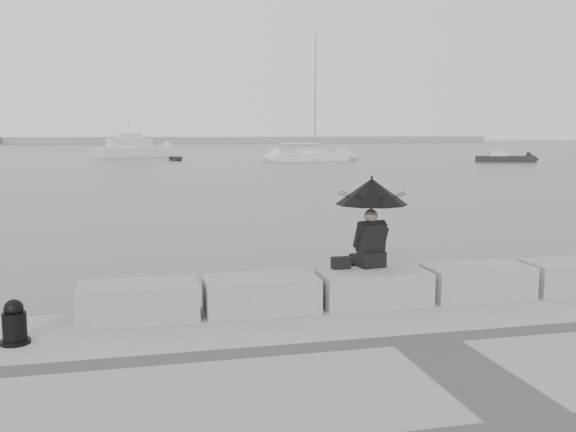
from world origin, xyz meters
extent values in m
plane|color=#414345|center=(0.00, 0.00, 0.00)|extent=(360.00, 360.00, 0.00)
cube|color=gray|center=(-3.40, -0.45, 0.75)|extent=(1.60, 0.80, 0.50)
cube|color=gray|center=(-1.70, -0.45, 0.75)|extent=(1.60, 0.80, 0.50)
cube|color=gray|center=(0.00, -0.45, 0.75)|extent=(1.60, 0.80, 0.50)
cube|color=gray|center=(1.70, -0.45, 0.75)|extent=(1.60, 0.80, 0.50)
cube|color=gray|center=(3.40, -0.45, 0.75)|extent=(1.60, 0.80, 0.50)
sphere|color=#726056|center=(0.07, -0.10, 1.78)|extent=(0.21, 0.21, 0.21)
cylinder|color=black|center=(0.07, -0.11, 1.85)|extent=(0.02, 0.02, 1.00)
cone|color=black|center=(0.07, -0.11, 2.15)|extent=(1.11, 1.11, 0.39)
sphere|color=black|center=(0.07, -0.11, 2.37)|extent=(0.04, 0.04, 0.04)
cube|color=black|center=(-0.42, -0.16, 1.09)|extent=(0.27, 0.16, 0.18)
cylinder|color=black|center=(-4.86, -1.19, 0.53)|extent=(0.35, 0.35, 0.06)
cylinder|color=black|center=(-4.86, -1.19, 0.70)|extent=(0.28, 0.28, 0.40)
sphere|color=black|center=(-4.86, -1.19, 0.94)|extent=(0.23, 0.23, 0.23)
cube|color=gray|center=(0.00, 155.00, 0.80)|extent=(180.00, 6.00, 1.60)
cube|color=silver|center=(14.03, 55.09, 0.35)|extent=(8.02, 2.98, 0.90)
cube|color=silver|center=(14.03, 55.09, 0.95)|extent=(2.86, 1.80, 0.50)
cylinder|color=gray|center=(14.03, 55.09, 6.80)|extent=(0.16, 0.16, 12.00)
cylinder|color=gray|center=(14.03, 55.09, 1.60)|extent=(4.42, 0.43, 0.10)
cube|color=silver|center=(-3.40, 70.45, 0.50)|extent=(10.22, 7.17, 1.20)
cube|color=silver|center=(-3.40, 70.45, 1.60)|extent=(5.49, 4.29, 1.20)
cube|color=silver|center=(-3.40, 70.45, 2.50)|extent=(2.98, 2.59, 0.60)
cylinder|color=gray|center=(-3.40, 70.45, 3.60)|extent=(0.08, 0.08, 1.60)
cube|color=black|center=(32.39, 48.36, 0.25)|extent=(5.80, 3.04, 0.70)
cube|color=silver|center=(32.39, 48.36, 0.75)|extent=(1.93, 1.60, 0.50)
imported|color=slate|center=(0.48, 59.03, 0.26)|extent=(3.34, 2.03, 0.53)
camera|label=1|loc=(-3.35, -9.21, 3.06)|focal=40.00mm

